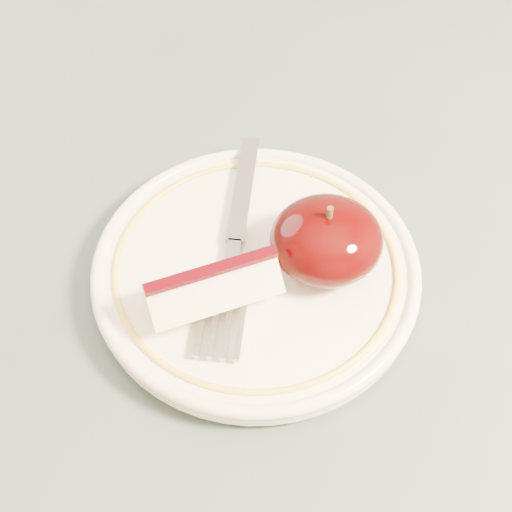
{
  "coord_description": "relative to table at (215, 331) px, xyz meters",
  "views": [
    {
      "loc": [
        0.01,
        -0.29,
        1.13
      ],
      "look_at": [
        0.03,
        -0.02,
        0.78
      ],
      "focal_mm": 50.0,
      "sensor_mm": 36.0,
      "label": 1
    }
  ],
  "objects": [
    {
      "name": "table",
      "position": [
        0.0,
        0.0,
        0.0
      ],
      "size": [
        0.9,
        0.9,
        0.75
      ],
      "color": "brown",
      "rests_on": "ground"
    },
    {
      "name": "plate",
      "position": [
        0.03,
        -0.02,
        0.1
      ],
      "size": [
        0.21,
        0.21,
        0.02
      ],
      "color": "white",
      "rests_on": "table"
    },
    {
      "name": "apple_half",
      "position": [
        0.07,
        -0.02,
        0.13
      ],
      "size": [
        0.07,
        0.07,
        0.05
      ],
      "color": "black",
      "rests_on": "plate"
    },
    {
      "name": "apple_wedge",
      "position": [
        0.0,
        -0.05,
        0.12
      ],
      "size": [
        0.09,
        0.06,
        0.04
      ],
      "rotation": [
        0.0,
        0.0,
        0.28
      ],
      "color": "beige",
      "rests_on": "plate"
    },
    {
      "name": "fork",
      "position": [
        0.02,
        -0.0,
        0.11
      ],
      "size": [
        0.05,
        0.18,
        0.0
      ],
      "rotation": [
        0.0,
        0.0,
        1.38
      ],
      "color": "gray",
      "rests_on": "plate"
    }
  ]
}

